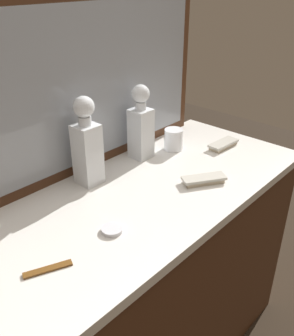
% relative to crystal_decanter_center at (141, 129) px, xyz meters
% --- Properties ---
extents(dresser, '(1.29, 0.58, 0.87)m').
position_rel_crystal_decanter_center_xyz_m(dresser, '(-0.17, -0.19, -0.55)').
color(dresser, '#472816').
rests_on(dresser, ground_plane).
extents(dresser_mirror, '(1.11, 0.03, 0.62)m').
position_rel_crystal_decanter_center_xyz_m(dresser_mirror, '(-0.17, 0.09, 0.19)').
color(dresser_mirror, '#472816').
rests_on(dresser_mirror, dresser).
extents(crystal_decanter_center, '(0.08, 0.08, 0.30)m').
position_rel_crystal_decanter_center_xyz_m(crystal_decanter_center, '(0.00, 0.00, 0.00)').
color(crystal_decanter_center, white).
rests_on(crystal_decanter_center, dresser).
extents(crystal_decanter_rear, '(0.08, 0.08, 0.31)m').
position_rel_crystal_decanter_center_xyz_m(crystal_decanter_rear, '(-0.27, -0.00, 0.01)').
color(crystal_decanter_rear, white).
rests_on(crystal_decanter_rear, dresser).
extents(crystal_tumbler_front, '(0.08, 0.08, 0.09)m').
position_rel_crystal_decanter_center_xyz_m(crystal_tumbler_front, '(0.14, -0.05, -0.08)').
color(crystal_tumbler_front, white).
rests_on(crystal_tumbler_front, dresser).
extents(silver_brush_far_right, '(0.15, 0.07, 0.02)m').
position_rel_crystal_decanter_center_xyz_m(silver_brush_far_right, '(0.30, -0.20, -0.11)').
color(silver_brush_far_right, '#B7A88C').
rests_on(silver_brush_far_right, dresser).
extents(silver_brush_front, '(0.16, 0.13, 0.02)m').
position_rel_crystal_decanter_center_xyz_m(silver_brush_front, '(-0.00, -0.31, -0.11)').
color(silver_brush_front, '#B7A88C').
rests_on(silver_brush_front, dresser).
extents(porcelain_dish, '(0.06, 0.06, 0.01)m').
position_rel_crystal_decanter_center_xyz_m(porcelain_dish, '(-0.41, -0.27, -0.11)').
color(porcelain_dish, silver).
rests_on(porcelain_dish, dresser).
extents(tortoiseshell_comb, '(0.12, 0.07, 0.01)m').
position_rel_crystal_decanter_center_xyz_m(tortoiseshell_comb, '(-0.63, -0.27, -0.12)').
color(tortoiseshell_comb, brown).
rests_on(tortoiseshell_comb, dresser).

